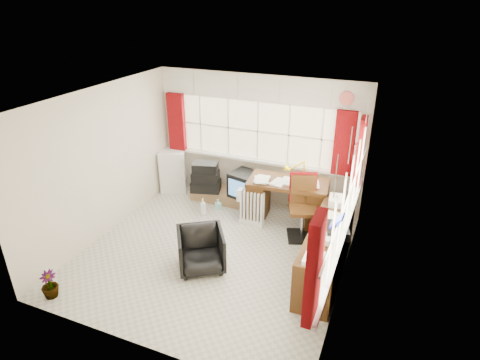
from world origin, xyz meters
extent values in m
plane|color=beige|center=(0.00, 0.00, 0.00)|extent=(4.00, 4.00, 0.00)
plane|color=beige|center=(0.00, 2.00, 1.25)|extent=(4.00, 0.00, 4.00)
plane|color=beige|center=(0.00, -2.00, 1.25)|extent=(4.00, 0.00, 4.00)
plane|color=beige|center=(-2.00, 0.00, 1.25)|extent=(0.00, 4.00, 4.00)
plane|color=beige|center=(2.00, 0.00, 1.25)|extent=(0.00, 4.00, 4.00)
plane|color=white|center=(0.00, 0.00, 2.50)|extent=(4.00, 4.00, 0.00)
plane|color=#FFF8C9|center=(0.00, 1.98, 1.45)|extent=(3.60, 0.00, 3.60)
cube|color=white|center=(0.00, 1.94, 0.87)|extent=(3.70, 0.12, 0.05)
cube|color=white|center=(-1.20, 1.97, 1.45)|extent=(0.03, 0.02, 1.10)
cube|color=white|center=(-0.60, 1.97, 1.45)|extent=(0.03, 0.02, 1.10)
cube|color=white|center=(0.00, 1.97, 1.45)|extent=(0.03, 0.02, 1.10)
cube|color=white|center=(0.60, 1.97, 1.45)|extent=(0.03, 0.02, 1.10)
cube|color=white|center=(1.20, 1.97, 1.45)|extent=(0.03, 0.02, 1.10)
plane|color=#FFF8C9|center=(1.98, 0.00, 1.45)|extent=(0.00, 3.60, 3.60)
cube|color=white|center=(1.94, 0.00, 0.87)|extent=(0.12, 3.70, 0.05)
cube|color=white|center=(1.97, -1.20, 1.45)|extent=(0.02, 0.03, 1.10)
cube|color=white|center=(1.97, -0.60, 1.45)|extent=(0.02, 0.03, 1.10)
cube|color=white|center=(1.97, 0.00, 1.45)|extent=(0.02, 0.03, 1.10)
cube|color=white|center=(1.97, 0.60, 1.45)|extent=(0.02, 0.03, 1.10)
cube|color=white|center=(1.97, 1.20, 1.45)|extent=(0.02, 0.03, 1.10)
cube|color=maroon|center=(-1.70, 1.90, 1.46)|extent=(0.35, 0.10, 1.15)
cube|color=maroon|center=(1.60, 1.90, 1.46)|extent=(0.35, 0.10, 1.15)
cube|color=maroon|center=(1.90, 1.60, 1.46)|extent=(0.10, 0.35, 1.15)
cube|color=maroon|center=(1.90, -1.70, 1.46)|extent=(0.10, 0.35, 1.15)
cube|color=silver|center=(0.00, 1.96, 2.25)|extent=(3.95, 0.08, 0.48)
cube|color=silver|center=(1.96, 0.00, 2.25)|extent=(0.08, 3.95, 0.48)
cube|color=#492611|center=(0.78, 1.42, 0.77)|extent=(1.45, 0.81, 0.06)
cube|color=#492611|center=(0.25, 1.37, 0.37)|extent=(0.38, 0.65, 0.74)
cube|color=#492611|center=(1.32, 1.47, 0.37)|extent=(0.38, 0.65, 0.74)
cube|color=white|center=(0.78, 1.42, 0.81)|extent=(0.26, 0.34, 0.02)
cube|color=white|center=(0.78, 1.42, 0.82)|extent=(0.26, 0.34, 0.02)
cube|color=white|center=(0.78, 1.42, 0.82)|extent=(0.26, 0.34, 0.02)
cube|color=white|center=(0.78, 1.42, 0.83)|extent=(0.26, 0.34, 0.02)
cube|color=white|center=(0.78, 1.42, 0.83)|extent=(0.26, 0.34, 0.02)
cube|color=white|center=(0.78, 1.42, 0.83)|extent=(0.26, 0.34, 0.02)
cylinder|color=#F8F40A|center=(1.06, 1.33, 0.82)|extent=(0.11, 0.11, 0.02)
cylinder|color=#F8F40A|center=(1.06, 1.33, 1.03)|extent=(0.03, 0.03, 0.42)
cone|color=#F8F40A|center=(1.06, 1.33, 1.19)|extent=(0.17, 0.14, 0.17)
cube|color=black|center=(1.18, 0.99, 0.02)|extent=(0.60, 0.60, 0.04)
cylinder|color=silver|center=(1.18, 0.99, 0.27)|extent=(0.06, 0.06, 0.54)
cube|color=#492611|center=(1.18, 0.99, 0.54)|extent=(0.58, 0.57, 0.06)
cube|color=#492611|center=(1.10, 1.20, 0.83)|extent=(0.40, 0.19, 0.52)
cube|color=maroon|center=(1.10, 1.20, 0.85)|extent=(0.45, 0.22, 0.54)
imported|color=black|center=(-0.02, -0.39, 0.31)|extent=(0.94, 0.94, 0.63)
cube|color=white|center=(0.24, 1.08, 0.04)|extent=(0.44, 0.19, 0.09)
cube|color=white|center=(0.04, 1.09, 0.37)|extent=(0.03, 0.13, 0.56)
cube|color=white|center=(0.11, 1.09, 0.37)|extent=(0.03, 0.13, 0.56)
cube|color=white|center=(0.17, 1.08, 0.37)|extent=(0.03, 0.13, 0.56)
cube|color=white|center=(0.24, 1.08, 0.37)|extent=(0.03, 0.13, 0.56)
cube|color=white|center=(0.30, 1.08, 0.37)|extent=(0.03, 0.13, 0.56)
cube|color=white|center=(0.37, 1.08, 0.37)|extent=(0.03, 0.13, 0.56)
cube|color=white|center=(0.43, 1.07, 0.37)|extent=(0.03, 0.13, 0.56)
cube|color=#492611|center=(1.73, 0.20, 0.38)|extent=(0.50, 2.00, 0.75)
cube|color=white|center=(1.70, -0.60, 0.80)|extent=(0.24, 0.32, 0.10)
cube|color=white|center=(1.70, -0.07, 0.80)|extent=(0.24, 0.32, 0.10)
cube|color=white|center=(1.70, 0.47, 0.80)|extent=(0.24, 0.32, 0.10)
cube|color=white|center=(1.70, 1.00, 0.80)|extent=(0.24, 0.32, 0.10)
cube|color=black|center=(1.86, 0.12, 0.81)|extent=(0.40, 0.46, 0.13)
cube|color=#8B6645|center=(-0.55, 1.72, 0.12)|extent=(1.40, 0.50, 0.25)
cube|color=black|center=(-0.10, 1.61, 0.49)|extent=(0.63, 0.60, 0.48)
cube|color=#4A86D2|center=(-0.16, 1.37, 0.49)|extent=(0.40, 0.12, 0.33)
cube|color=black|center=(-0.90, 1.53, 0.35)|extent=(0.64, 0.49, 0.21)
cube|color=black|center=(-0.90, 1.53, 0.55)|extent=(0.59, 0.46, 0.20)
cube|color=black|center=(-0.90, 1.53, 0.75)|extent=(0.54, 0.43, 0.19)
cube|color=white|center=(-1.80, 1.80, 0.44)|extent=(0.68, 0.68, 0.88)
cube|color=silver|center=(-1.48, 1.67, 0.57)|extent=(0.03, 0.03, 0.46)
imported|color=silver|center=(-0.74, 1.06, 0.16)|extent=(0.16, 0.16, 0.32)
imported|color=#96E0DD|center=(-0.56, 1.35, 0.10)|extent=(0.13, 0.13, 0.21)
imported|color=black|center=(-1.63, -1.75, 0.20)|extent=(0.28, 0.28, 0.41)
camera|label=1|loc=(2.41, -4.76, 3.80)|focal=30.00mm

